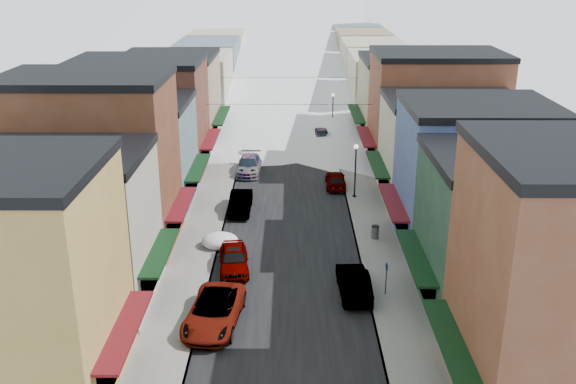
{
  "coord_description": "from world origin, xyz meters",
  "views": [
    {
      "loc": [
        0.27,
        -22.22,
        19.74
      ],
      "look_at": [
        0.0,
        24.03,
        2.84
      ],
      "focal_mm": 40.0,
      "sensor_mm": 36.0,
      "label": 1
    }
  ],
  "objects_px": {
    "car_silver_sedan": "(234,259)",
    "car_white_suv": "(214,311)",
    "car_green_sedan": "(354,282)",
    "streetlamp_near": "(356,164)",
    "car_dark_hatch": "(240,203)",
    "trash_can": "(375,232)"
  },
  "relations": [
    {
      "from": "streetlamp_near",
      "to": "car_green_sedan",
      "type": "bearing_deg",
      "value": -95.43
    },
    {
      "from": "car_green_sedan",
      "to": "car_silver_sedan",
      "type": "bearing_deg",
      "value": -25.45
    },
    {
      "from": "car_white_suv",
      "to": "car_silver_sedan",
      "type": "xyz_separation_m",
      "value": [
        0.54,
        6.84,
        -0.03
      ]
    },
    {
      "from": "trash_can",
      "to": "streetlamp_near",
      "type": "distance_m",
      "value": 9.2
    },
    {
      "from": "car_white_suv",
      "to": "car_green_sedan",
      "type": "bearing_deg",
      "value": 29.58
    },
    {
      "from": "car_dark_hatch",
      "to": "streetlamp_near",
      "type": "xyz_separation_m",
      "value": [
        9.7,
        3.22,
        2.33
      ]
    },
    {
      "from": "trash_can",
      "to": "car_silver_sedan",
      "type": "bearing_deg",
      "value": -153.96
    },
    {
      "from": "streetlamp_near",
      "to": "trash_can",
      "type": "bearing_deg",
      "value": -85.35
    },
    {
      "from": "car_dark_hatch",
      "to": "trash_can",
      "type": "relative_size",
      "value": 5.0
    },
    {
      "from": "car_green_sedan",
      "to": "car_dark_hatch",
      "type": "bearing_deg",
      "value": -62.09
    },
    {
      "from": "car_white_suv",
      "to": "trash_can",
      "type": "bearing_deg",
      "value": 54.29
    },
    {
      "from": "trash_can",
      "to": "car_dark_hatch",
      "type": "bearing_deg",
      "value": 151.69
    },
    {
      "from": "car_silver_sedan",
      "to": "car_dark_hatch",
      "type": "height_order",
      "value": "car_silver_sedan"
    },
    {
      "from": "car_green_sedan",
      "to": "streetlamp_near",
      "type": "relative_size",
      "value": 1.07
    },
    {
      "from": "car_silver_sedan",
      "to": "car_white_suv",
      "type": "bearing_deg",
      "value": -100.77
    },
    {
      "from": "car_dark_hatch",
      "to": "car_silver_sedan",
      "type": "bearing_deg",
      "value": -87.65
    },
    {
      "from": "car_dark_hatch",
      "to": "streetlamp_near",
      "type": "relative_size",
      "value": 1.03
    },
    {
      "from": "car_silver_sedan",
      "to": "car_green_sedan",
      "type": "xyz_separation_m",
      "value": [
        7.73,
        -3.29,
        0.02
      ]
    },
    {
      "from": "car_silver_sedan",
      "to": "streetlamp_near",
      "type": "relative_size",
      "value": 1.01
    },
    {
      "from": "car_dark_hatch",
      "to": "car_green_sedan",
      "type": "distance_m",
      "value": 16.01
    },
    {
      "from": "car_dark_hatch",
      "to": "streetlamp_near",
      "type": "bearing_deg",
      "value": 18.8
    },
    {
      "from": "car_silver_sedan",
      "to": "car_green_sedan",
      "type": "height_order",
      "value": "car_green_sedan"
    }
  ]
}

